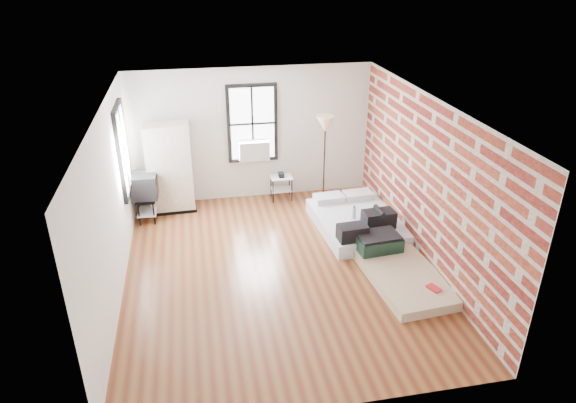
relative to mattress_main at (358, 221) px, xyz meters
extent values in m
plane|color=#582817|center=(-1.75, -1.09, -0.18)|extent=(6.00, 6.00, 0.00)
cube|color=silver|center=(-1.75, 1.91, 1.22)|extent=(5.00, 0.01, 2.80)
cube|color=silver|center=(-1.75, -4.09, 1.22)|extent=(5.00, 0.01, 2.80)
cube|color=silver|center=(-4.25, -1.09, 1.22)|extent=(0.01, 6.00, 2.80)
cube|color=maroon|center=(0.75, -1.09, 1.22)|extent=(0.02, 6.00, 2.80)
cube|color=white|center=(-1.75, -1.09, 2.62)|extent=(5.00, 6.00, 0.01)
cube|color=white|center=(-1.75, 1.86, 1.47)|extent=(0.90, 0.02, 1.50)
cube|color=black|center=(-2.23, 1.88, 1.47)|extent=(0.07, 0.08, 1.64)
cube|color=black|center=(-1.26, 1.88, 1.47)|extent=(0.07, 0.08, 1.64)
cube|color=black|center=(-1.75, 1.88, 2.26)|extent=(0.90, 0.08, 0.07)
cube|color=black|center=(-1.75, 1.88, 0.69)|extent=(0.90, 0.08, 0.07)
cube|color=black|center=(-1.75, 1.85, 1.47)|extent=(0.04, 0.02, 1.50)
cube|color=black|center=(-1.75, 1.85, 1.47)|extent=(0.90, 0.02, 0.04)
cube|color=silver|center=(-1.75, 1.74, 0.94)|extent=(0.62, 0.30, 0.40)
cube|color=white|center=(-4.20, 0.71, 1.47)|extent=(0.02, 0.90, 1.50)
cube|color=black|center=(-4.22, 0.22, 1.47)|extent=(0.08, 0.07, 1.64)
cube|color=black|center=(-4.22, 1.19, 1.47)|extent=(0.08, 0.07, 1.64)
cube|color=black|center=(-4.22, 0.71, 2.26)|extent=(0.08, 0.90, 0.07)
cube|color=black|center=(-4.22, 0.71, 0.69)|extent=(0.08, 0.90, 0.07)
cube|color=black|center=(-4.19, 0.71, 1.47)|extent=(0.02, 0.04, 1.50)
cube|color=black|center=(-4.19, 0.71, 1.47)|extent=(0.02, 0.90, 0.04)
cube|color=white|center=(0.00, 0.02, -0.04)|extent=(1.60, 2.09, 0.26)
cube|color=white|center=(-0.36, 0.79, 0.15)|extent=(0.60, 0.41, 0.13)
cube|color=white|center=(0.27, 0.83, 0.15)|extent=(0.60, 0.41, 0.13)
cube|color=black|center=(0.25, -0.44, 0.25)|extent=(0.60, 0.37, 0.32)
cylinder|color=black|center=(0.25, -0.44, 0.42)|extent=(0.11, 0.37, 0.08)
cube|color=black|center=(-0.37, -0.79, 0.22)|extent=(0.53, 0.35, 0.27)
cylinder|color=#A7C6D7|center=(-0.10, -0.04, 0.20)|extent=(0.07, 0.07, 0.23)
cylinder|color=#1B3FBF|center=(-0.10, -0.04, 0.34)|extent=(0.04, 0.04, 0.03)
cube|color=#C8B691|center=(0.20, -1.75, -0.10)|extent=(1.25, 2.13, 0.16)
cube|color=#142E25|center=(0.03, -1.01, 0.10)|extent=(0.80, 0.60, 0.24)
cube|color=black|center=(0.03, -1.01, 0.24)|extent=(0.75, 0.55, 0.04)
cube|color=#AF1C21|center=(0.47, -2.32, 0.00)|extent=(0.21, 0.25, 0.03)
cube|color=black|center=(-3.48, 1.56, -0.15)|extent=(0.94, 0.56, 0.06)
cube|color=white|center=(-3.48, 1.56, 0.77)|extent=(0.90, 0.52, 1.77)
cylinder|color=black|center=(-1.40, 1.47, 0.08)|extent=(0.02, 0.02, 0.51)
cylinder|color=black|center=(-0.99, 1.47, 0.08)|extent=(0.02, 0.02, 0.51)
cylinder|color=black|center=(-1.39, 1.79, 0.08)|extent=(0.02, 0.02, 0.51)
cylinder|color=black|center=(-0.99, 1.78, 0.08)|extent=(0.02, 0.02, 0.51)
cube|color=silver|center=(-1.19, 1.63, 0.33)|extent=(0.47, 0.38, 0.02)
cube|color=silver|center=(-1.19, 1.63, 0.05)|extent=(0.45, 0.36, 0.02)
cube|color=black|center=(-1.19, 1.63, 0.39)|extent=(0.11, 0.17, 0.09)
cylinder|color=black|center=(-0.28, 1.56, -0.16)|extent=(0.26, 0.26, 0.03)
cylinder|color=black|center=(-0.28, 1.56, 0.64)|extent=(0.03, 0.03, 1.57)
cone|color=#CFB385|center=(-0.28, 1.56, 1.47)|extent=(0.39, 0.39, 0.35)
cylinder|color=black|center=(-4.12, 0.96, 0.06)|extent=(0.03, 0.03, 0.47)
cylinder|color=black|center=(-3.84, 0.95, 0.06)|extent=(0.03, 0.03, 0.47)
cylinder|color=black|center=(-4.09, 1.52, 0.06)|extent=(0.03, 0.03, 0.47)
cylinder|color=black|center=(-3.81, 1.51, 0.06)|extent=(0.03, 0.03, 0.47)
cube|color=black|center=(-3.97, 1.24, 0.30)|extent=(0.41, 0.70, 0.03)
cube|color=silver|center=(-3.97, 1.24, 0.01)|extent=(0.39, 0.68, 0.02)
cube|color=black|center=(-3.97, 1.24, 0.55)|extent=(0.50, 0.57, 0.47)
cube|color=black|center=(-3.73, 1.22, 0.55)|extent=(0.04, 0.45, 0.38)
camera|label=1|loc=(-2.95, -8.27, 4.60)|focal=32.00mm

